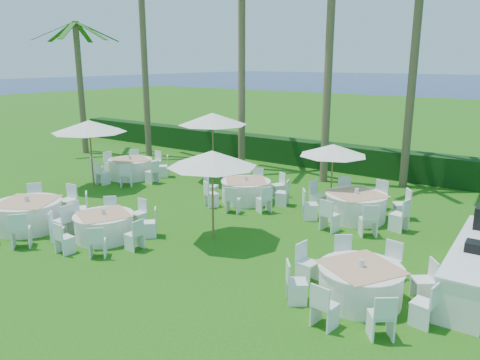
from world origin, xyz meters
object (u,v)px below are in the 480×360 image
at_px(banquet_table_b, 104,226).
at_px(banquet_table_c, 360,283).
at_px(umbrella_a, 89,126).
at_px(umbrella_d, 333,150).
at_px(banquet_table_e, 246,190).
at_px(banquet_table_f, 356,206).
at_px(banquet_table_d, 130,168).
at_px(banquet_table_a, 28,214).
at_px(umbrella_c, 213,119).
at_px(umbrella_b, 212,159).
at_px(buffet_table, 475,264).

bearing_deg(banquet_table_b, banquet_table_c, 6.47).
height_order(umbrella_a, umbrella_d, umbrella_a).
distance_m(banquet_table_e, banquet_table_f, 4.00).
distance_m(banquet_table_d, banquet_table_e, 6.09).
bearing_deg(banquet_table_a, banquet_table_d, 111.06).
bearing_deg(umbrella_c, banquet_table_f, -10.86).
height_order(banquet_table_a, banquet_table_e, banquet_table_a).
bearing_deg(banquet_table_a, banquet_table_e, 58.64).
bearing_deg(banquet_table_b, banquet_table_f, 48.31).
distance_m(banquet_table_a, banquet_table_e, 7.18).
relative_size(banquet_table_d, banquet_table_f, 0.96).
bearing_deg(banquet_table_c, banquet_table_e, 143.46).
bearing_deg(banquet_table_b, umbrella_c, 103.70).
bearing_deg(banquet_table_c, umbrella_d, 120.24).
xyz_separation_m(banquet_table_c, umbrella_a, (-12.22, 2.58, 2.04)).
height_order(banquet_table_d, umbrella_a, umbrella_a).
distance_m(banquet_table_b, banquet_table_c, 7.34).
bearing_deg(banquet_table_c, umbrella_b, 168.40).
xyz_separation_m(banquet_table_e, umbrella_b, (1.33, -3.54, 1.93)).
height_order(banquet_table_b, banquet_table_c, banquet_table_c).
distance_m(banquet_table_d, banquet_table_f, 10.08).
height_order(banquet_table_e, umbrella_d, umbrella_d).
height_order(umbrella_c, buffet_table, umbrella_c).
bearing_deg(banquet_table_b, buffet_table, 18.13).
distance_m(banquet_table_b, umbrella_c, 7.67).
bearing_deg(banquet_table_a, banquet_table_f, 40.51).
distance_m(banquet_table_a, banquet_table_d, 6.54).
relative_size(banquet_table_c, umbrella_b, 1.22).
bearing_deg(banquet_table_c, buffet_table, 49.79).
relative_size(banquet_table_a, banquet_table_e, 1.12).
xyz_separation_m(banquet_table_e, umbrella_a, (-6.13, -1.94, 2.05)).
bearing_deg(banquet_table_a, banquet_table_b, 17.19).
bearing_deg(umbrella_a, banquet_table_e, 17.59).
xyz_separation_m(banquet_table_c, buffet_table, (1.82, 2.16, 0.12)).
relative_size(banquet_table_d, umbrella_b, 1.28).
xyz_separation_m(banquet_table_d, umbrella_c, (3.16, 1.81, 2.17)).
height_order(banquet_table_b, umbrella_a, umbrella_a).
bearing_deg(banquet_table_a, umbrella_a, 119.68).
bearing_deg(umbrella_b, umbrella_c, 128.69).
xyz_separation_m(banquet_table_d, buffet_table, (14.01, -2.33, 0.10)).
xyz_separation_m(banquet_table_c, banquet_table_e, (-6.10, 4.52, -0.00)).
bearing_deg(banquet_table_b, banquet_table_a, -162.81).
distance_m(banquet_table_a, umbrella_d, 9.91).
bearing_deg(umbrella_b, banquet_table_b, -144.44).
xyz_separation_m(banquet_table_a, umbrella_d, (6.51, 7.31, 1.57)).
relative_size(banquet_table_f, umbrella_b, 1.33).
distance_m(banquet_table_d, umbrella_b, 8.43).
xyz_separation_m(banquet_table_b, umbrella_b, (2.53, 1.81, 1.95)).
height_order(banquet_table_a, banquet_table_d, banquet_table_a).
relative_size(banquet_table_b, banquet_table_e, 0.95).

